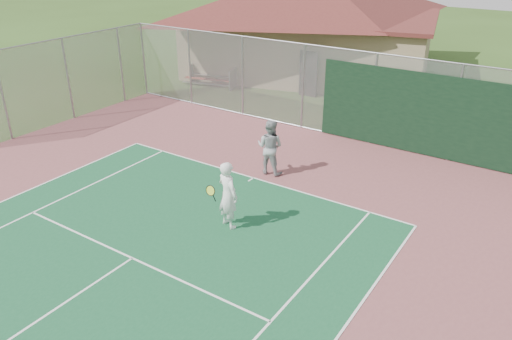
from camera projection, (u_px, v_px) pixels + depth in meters
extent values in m
cylinder|color=gray|center=(144.00, 59.00, 24.79)|extent=(0.08, 0.08, 3.50)
cylinder|color=gray|center=(190.00, 68.00, 23.29)|extent=(0.08, 0.08, 3.50)
cylinder|color=gray|center=(243.00, 77.00, 21.79)|extent=(0.08, 0.08, 3.50)
cylinder|color=gray|center=(303.00, 87.00, 20.29)|extent=(0.08, 0.08, 3.50)
cylinder|color=gray|center=(373.00, 100.00, 18.79)|extent=(0.08, 0.08, 3.50)
cylinder|color=gray|center=(455.00, 114.00, 17.29)|extent=(0.08, 0.08, 3.50)
cylinder|color=gray|center=(328.00, 47.00, 19.04)|extent=(20.00, 0.05, 0.05)
cylinder|color=gray|center=(323.00, 131.00, 20.52)|extent=(20.00, 0.05, 0.05)
cube|color=#999EA0|center=(325.00, 91.00, 19.79)|extent=(20.00, 0.02, 3.50)
cube|color=black|center=(454.00, 120.00, 17.34)|extent=(10.00, 0.04, 3.00)
cylinder|color=gray|center=(121.00, 65.00, 23.66)|extent=(0.08, 0.08, 3.50)
cylinder|color=gray|center=(68.00, 79.00, 21.40)|extent=(0.08, 0.08, 3.50)
cylinder|color=gray|center=(3.00, 97.00, 19.14)|extent=(0.08, 0.08, 3.50)
cube|color=#999EA0|center=(68.00, 79.00, 21.40)|extent=(0.02, 9.00, 3.50)
cube|color=tan|center=(311.00, 45.00, 28.79)|extent=(14.48, 11.31, 3.21)
cube|color=maroon|center=(312.00, 15.00, 28.08)|extent=(15.12, 11.96, 0.19)
cube|color=black|center=(308.00, 74.00, 24.69)|extent=(0.96, 0.06, 2.25)
cube|color=#963522|center=(210.00, 79.00, 26.78)|extent=(2.82, 0.99, 0.05)
cube|color=#B2B5BA|center=(207.00, 84.00, 26.68)|extent=(2.81, 0.97, 0.04)
cube|color=#963522|center=(215.00, 71.00, 27.03)|extent=(2.82, 0.99, 0.05)
cube|color=#B2B5BA|center=(213.00, 76.00, 26.93)|extent=(2.81, 0.97, 0.04)
cube|color=#963522|center=(221.00, 63.00, 27.28)|extent=(2.82, 0.99, 0.05)
cube|color=#B2B5BA|center=(219.00, 67.00, 27.18)|extent=(2.81, 0.97, 0.04)
cube|color=#B2B5BA|center=(197.00, 70.00, 27.75)|extent=(0.50, 1.66, 1.04)
cube|color=#B2B5BA|center=(235.00, 77.00, 26.43)|extent=(0.50, 1.66, 1.04)
imported|color=white|center=(228.00, 196.00, 13.55)|extent=(0.81, 0.65, 1.94)
imported|color=#989A9C|center=(270.00, 147.00, 16.66)|extent=(1.00, 0.82, 1.90)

